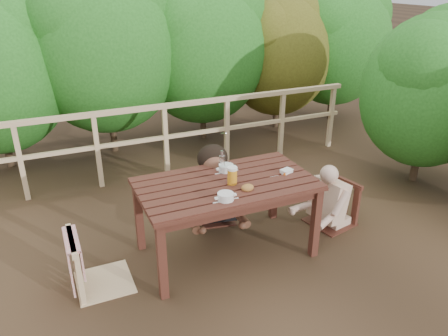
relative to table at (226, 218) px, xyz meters
name	(u,v)px	position (x,y,z in m)	size (l,w,h in m)	color
ground	(226,251)	(0.00, 0.00, -0.38)	(60.00, 60.00, 0.00)	#45301E
table	(226,218)	(0.00, 0.00, 0.00)	(1.65, 0.93, 0.76)	#3E1D15
chair_left	(98,235)	(-1.21, -0.01, 0.12)	(0.50, 0.50, 1.01)	tan
chair_far	(210,179)	(0.11, 0.67, 0.11)	(0.49, 0.49, 0.99)	#3E1D15
chair_right	(334,186)	(1.29, 0.03, 0.08)	(0.46, 0.46, 0.92)	#3E1D15
woman	(209,159)	(0.11, 0.69, 0.34)	(0.58, 0.72, 1.45)	black
diner_right	(337,174)	(1.32, 0.03, 0.22)	(0.48, 0.59, 1.20)	#D9B194
railing	(166,140)	(0.00, 2.00, 0.12)	(5.60, 0.10, 1.01)	tan
hedge_row	(163,22)	(0.40, 3.20, 1.52)	(6.60, 1.60, 3.80)	#215E1B
soup_near	(226,197)	(-0.15, -0.32, 0.42)	(0.24, 0.24, 0.08)	white
soup_far	(226,169)	(0.10, 0.22, 0.42)	(0.25, 0.25, 0.08)	silver
bread_roll	(248,188)	(0.11, -0.23, 0.42)	(0.12, 0.09, 0.07)	#B0722F
beer_glass	(232,176)	(0.03, -0.06, 0.47)	(0.09, 0.09, 0.18)	orange
bottle	(222,163)	(0.04, 0.19, 0.51)	(0.06, 0.06, 0.25)	white
butter_tub	(286,172)	(0.62, -0.05, 0.41)	(0.12, 0.08, 0.05)	white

